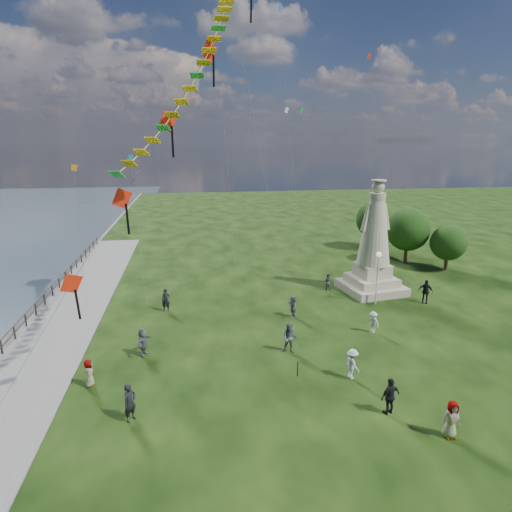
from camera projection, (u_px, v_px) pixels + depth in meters
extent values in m
cube|color=slate|center=(13.00, 343.00, 27.41)|extent=(0.30, 160.00, 0.60)
cube|color=slate|center=(44.00, 352.00, 25.81)|extent=(5.00, 60.00, 0.10)
cylinder|color=black|center=(2.00, 348.00, 25.35)|extent=(0.11, 0.11, 1.00)
cylinder|color=black|center=(15.00, 333.00, 27.26)|extent=(0.11, 0.11, 1.00)
cylinder|color=black|center=(26.00, 321.00, 29.17)|extent=(0.11, 0.11, 1.00)
cylinder|color=black|center=(36.00, 309.00, 31.07)|extent=(0.11, 0.11, 1.00)
cylinder|color=black|center=(45.00, 300.00, 32.98)|extent=(0.11, 0.11, 1.00)
cylinder|color=black|center=(52.00, 291.00, 34.89)|extent=(0.11, 0.11, 1.00)
cylinder|color=black|center=(59.00, 283.00, 36.80)|extent=(0.11, 0.11, 1.00)
cylinder|color=black|center=(66.00, 276.00, 38.71)|extent=(0.11, 0.11, 1.00)
cylinder|color=black|center=(71.00, 270.00, 40.61)|extent=(0.11, 0.11, 1.00)
cylinder|color=black|center=(77.00, 264.00, 42.52)|extent=(0.11, 0.11, 1.00)
cylinder|color=black|center=(81.00, 259.00, 44.43)|extent=(0.11, 0.11, 1.00)
cylinder|color=black|center=(86.00, 254.00, 46.34)|extent=(0.11, 0.11, 1.00)
cylinder|color=black|center=(90.00, 249.00, 48.24)|extent=(0.11, 0.11, 1.00)
cylinder|color=black|center=(93.00, 245.00, 50.15)|extent=(0.11, 0.11, 1.00)
cylinder|color=black|center=(97.00, 241.00, 52.06)|extent=(0.11, 0.11, 1.00)
cube|color=black|center=(13.00, 326.00, 27.13)|extent=(0.06, 52.00, 0.06)
cube|color=black|center=(14.00, 332.00, 27.25)|extent=(0.06, 52.00, 0.06)
cube|color=tan|center=(371.00, 287.00, 36.32)|extent=(5.26, 5.26, 0.66)
cube|color=tan|center=(371.00, 280.00, 36.15)|extent=(4.01, 4.01, 0.66)
cube|color=tan|center=(372.00, 270.00, 35.92)|extent=(2.76, 2.76, 1.10)
cylinder|color=tan|center=(378.00, 196.00, 34.29)|extent=(1.50, 1.50, 0.44)
sphere|color=tan|center=(378.00, 187.00, 34.11)|extent=(1.01, 1.01, 1.01)
cylinder|color=tan|center=(379.00, 180.00, 33.98)|extent=(1.20, 1.20, 0.11)
cylinder|color=silver|center=(377.00, 280.00, 32.96)|extent=(0.12, 0.12, 3.91)
sphere|color=white|center=(379.00, 254.00, 32.42)|extent=(0.39, 0.39, 0.39)
cylinder|color=#382314|center=(406.00, 253.00, 44.40)|extent=(0.36, 0.36, 2.20)
sphere|color=#19360E|center=(408.00, 229.00, 43.75)|extent=(4.41, 4.41, 4.41)
cylinder|color=#382314|center=(446.00, 262.00, 41.99)|extent=(0.36, 0.36, 1.72)
sphere|color=#19360E|center=(448.00, 243.00, 41.49)|extent=(3.44, 3.44, 3.44)
cylinder|color=#382314|center=(373.00, 240.00, 50.38)|extent=(0.36, 0.36, 2.13)
sphere|color=#19360E|center=(375.00, 220.00, 49.75)|extent=(4.27, 4.27, 4.27)
imported|color=black|center=(130.00, 402.00, 19.33)|extent=(0.76, 0.79, 1.83)
imported|color=#595960|center=(290.00, 338.00, 25.60)|extent=(1.06, 0.86, 1.87)
imported|color=silver|center=(352.00, 364.00, 22.82)|extent=(0.86, 1.21, 1.69)
imported|color=black|center=(390.00, 396.00, 19.83)|extent=(1.18, 0.85, 1.82)
imported|color=#595960|center=(451.00, 419.00, 18.24)|extent=(0.85, 0.53, 1.73)
imported|color=#595960|center=(143.00, 342.00, 25.27)|extent=(1.17, 1.73, 1.72)
imported|color=black|center=(166.00, 300.00, 31.89)|extent=(0.68, 0.49, 1.75)
imported|color=#595960|center=(328.00, 282.00, 36.42)|extent=(0.84, 0.80, 1.48)
imported|color=silver|center=(373.00, 322.00, 28.33)|extent=(0.90, 1.08, 1.48)
imported|color=black|center=(425.00, 291.00, 33.47)|extent=(1.25, 1.10, 1.91)
imported|color=#595960|center=(89.00, 373.00, 22.08)|extent=(0.59, 0.81, 1.50)
imported|color=#595960|center=(293.00, 306.00, 30.80)|extent=(0.69, 1.53, 1.64)
cube|color=red|center=(72.00, 284.00, 18.56)|extent=(0.87, 0.64, 1.03)
cube|color=black|center=(78.00, 305.00, 18.74)|extent=(0.10, 0.28, 1.48)
cube|color=red|center=(122.00, 198.00, 19.52)|extent=(0.87, 0.64, 1.03)
cube|color=black|center=(127.00, 219.00, 19.70)|extent=(0.10, 0.28, 1.48)
cube|color=red|center=(168.00, 121.00, 20.49)|extent=(0.87, 0.64, 1.03)
cube|color=black|center=(173.00, 142.00, 20.67)|extent=(0.10, 0.28, 1.48)
cube|color=red|center=(209.00, 51.00, 21.46)|extent=(0.87, 0.64, 1.03)
cube|color=black|center=(214.00, 71.00, 21.64)|extent=(0.10, 0.28, 1.48)
cube|color=black|center=(251.00, 7.00, 22.61)|extent=(0.10, 0.28, 1.48)
cylinder|color=black|center=(298.00, 369.00, 23.09)|extent=(0.06, 0.06, 0.90)
cube|color=yellow|center=(226.00, 2.00, 22.62)|extent=(0.87, 0.70, 0.14)
cube|color=yellow|center=(224.00, 9.00, 22.23)|extent=(0.83, 0.67, 0.14)
cube|color=orange|center=(222.00, 18.00, 21.84)|extent=(0.78, 0.64, 0.15)
cube|color=green|center=(218.00, 28.00, 21.44)|extent=(0.74, 0.61, 0.15)
cube|color=yellow|center=(214.00, 39.00, 21.05)|extent=(0.71, 0.61, 0.16)
cube|color=yellow|center=(209.00, 50.00, 20.66)|extent=(0.71, 0.63, 0.17)
cube|color=orange|center=(204.00, 63.00, 20.26)|extent=(0.71, 0.65, 0.18)
cube|color=green|center=(197.00, 76.00, 19.87)|extent=(0.70, 0.67, 0.20)
cube|color=yellow|center=(190.00, 89.00, 19.46)|extent=(0.70, 0.68, 0.21)
cube|color=yellow|center=(182.00, 102.00, 19.05)|extent=(0.69, 0.69, 0.23)
cube|color=orange|center=(173.00, 115.00, 18.63)|extent=(0.68, 0.69, 0.25)
cube|color=green|center=(163.00, 128.00, 18.21)|extent=(0.67, 0.69, 0.26)
cube|color=yellow|center=(153.00, 140.00, 17.77)|extent=(0.65, 0.69, 0.28)
cube|color=yellow|center=(141.00, 152.00, 17.33)|extent=(0.64, 0.68, 0.29)
cube|color=orange|center=(129.00, 164.00, 16.88)|extent=(0.62, 0.67, 0.30)
cube|color=green|center=(117.00, 174.00, 16.43)|extent=(0.60, 0.66, 0.31)
cube|color=#167488|center=(130.00, 158.00, 34.93)|extent=(0.51, 0.39, 0.57)
cylinder|color=#595959|center=(138.00, 230.00, 34.05)|extent=(1.02, 5.02, 10.95)
cube|color=silver|center=(287.00, 110.00, 37.97)|extent=(0.51, 0.39, 0.57)
cylinder|color=#595959|center=(297.00, 198.00, 37.61)|extent=(1.02, 5.02, 14.95)
cube|color=red|center=(369.00, 56.00, 41.53)|extent=(0.51, 0.39, 0.57)
cylinder|color=#595959|center=(377.00, 164.00, 41.87)|extent=(1.02, 5.02, 20.29)
cube|color=yellow|center=(216.00, 19.00, 39.25)|extent=(0.51, 0.39, 0.57)
cylinder|color=#595959|center=(226.00, 149.00, 39.96)|extent=(1.02, 5.02, 23.15)
cube|color=green|center=(301.00, 110.00, 46.89)|extent=(0.51, 0.39, 0.57)
cylinder|color=#595959|center=(310.00, 184.00, 46.60)|extent=(1.02, 5.02, 15.55)
cube|color=orange|center=(74.00, 168.00, 34.24)|extent=(0.51, 0.39, 0.57)
cylinder|color=#595959|center=(80.00, 236.00, 33.27)|extent=(1.02, 5.02, 10.23)
cube|color=blue|center=(280.00, 8.00, 38.35)|extent=(0.51, 0.39, 0.57)
cylinder|color=#595959|center=(289.00, 145.00, 39.14)|extent=(1.02, 5.02, 23.80)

